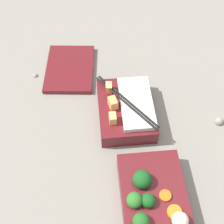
{
  "coord_description": "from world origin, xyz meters",
  "views": [
    {
      "loc": [
        -0.33,
        0.1,
        0.62
      ],
      "look_at": [
        0.08,
        0.06,
        0.04
      ],
      "focal_mm": 50.0,
      "sensor_mm": 36.0,
      "label": 1
    }
  ],
  "objects": [
    {
      "name": "ground_plane",
      "position": [
        0.0,
        0.0,
        0.0
      ],
      "size": [
        3.0,
        3.0,
        0.0
      ],
      "primitive_type": "plane",
      "color": "gray"
    },
    {
      "name": "pebble_2",
      "position": [
        0.06,
        -0.2,
        0.01
      ],
      "size": [
        0.02,
        0.02,
        0.02
      ],
      "primitive_type": "sphere",
      "color": "gray",
      "rests_on": "ground_plane"
    },
    {
      "name": "pebble_3",
      "position": [
        0.25,
        0.25,
        0.0
      ],
      "size": [
        0.01,
        0.01,
        0.01
      ],
      "primitive_type": "sphere",
      "color": "gray",
      "rests_on": "ground_plane"
    },
    {
      "name": "bento_tray_vegetable",
      "position": [
        -0.11,
        -0.0,
        0.03
      ],
      "size": [
        0.17,
        0.13,
        0.07
      ],
      "color": "maroon",
      "rests_on": "ground_plane"
    },
    {
      "name": "bento_tray_rice",
      "position": [
        0.1,
        0.02,
        0.02
      ],
      "size": [
        0.17,
        0.13,
        0.07
      ],
      "color": "maroon",
      "rests_on": "ground_plane"
    },
    {
      "name": "bento_lid",
      "position": [
        0.26,
        0.16,
        0.01
      ],
      "size": [
        0.18,
        0.14,
        0.01
      ],
      "primitive_type": "cube",
      "rotation": [
        0.0,
        0.0,
        -0.1
      ],
      "color": "maroon",
      "rests_on": "ground_plane"
    }
  ]
}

